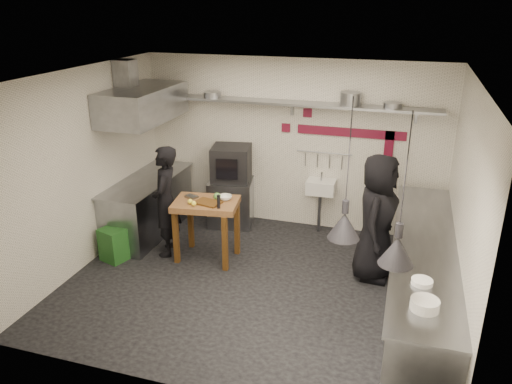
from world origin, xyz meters
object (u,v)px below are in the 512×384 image
(green_bin, at_px, (115,244))
(prep_table, at_px, (207,230))
(oven_stand, at_px, (231,202))
(combi_oven, at_px, (231,163))
(chef_left, at_px, (166,201))
(chef_right, at_px, (377,218))

(green_bin, relative_size, prep_table, 0.54)
(oven_stand, relative_size, prep_table, 0.87)
(combi_oven, distance_m, prep_table, 1.43)
(oven_stand, height_order, chef_left, chef_left)
(green_bin, distance_m, prep_table, 1.39)
(combi_oven, bearing_deg, oven_stand, -146.59)
(combi_oven, xyz_separation_m, prep_table, (0.07, -1.28, -0.63))
(chef_left, xyz_separation_m, chef_right, (3.05, 0.21, 0.05))
(oven_stand, distance_m, combi_oven, 0.69)
(prep_table, bearing_deg, green_bin, -169.61)
(green_bin, bearing_deg, prep_table, 18.90)
(combi_oven, height_order, chef_right, chef_right)
(oven_stand, height_order, chef_right, chef_right)
(prep_table, relative_size, chef_right, 0.52)
(combi_oven, xyz_separation_m, chef_left, (-0.57, -1.29, -0.25))
(chef_right, bearing_deg, chef_left, 100.76)
(combi_oven, relative_size, prep_table, 0.67)
(prep_table, distance_m, chef_right, 2.45)
(prep_table, xyz_separation_m, chef_right, (2.41, 0.19, 0.43))
(oven_stand, xyz_separation_m, combi_oven, (0.01, 0.01, 0.69))
(oven_stand, bearing_deg, chef_right, -33.71)
(oven_stand, bearing_deg, chef_left, -124.02)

